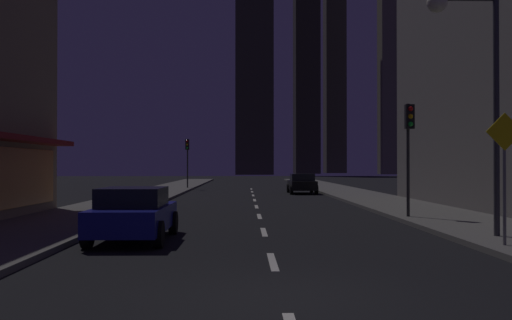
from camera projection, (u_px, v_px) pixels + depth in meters
The scene contains 15 objects.
ground_plane at pixel (253, 194), 40.49m from camera, with size 78.00×136.00×0.10m, color black.
sidewalk_right at pixel (348, 192), 40.63m from camera, with size 4.00×76.00×0.15m, color #605E59.
sidewalk_left at pixel (157, 193), 40.34m from camera, with size 4.00×76.00×0.15m, color #605E59.
lane_marking_center at pixel (257, 207), 27.29m from camera, with size 0.16×43.80×0.01m.
skyscraper_distant_tall at pixel (254, 42), 127.70m from camera, with size 8.58×8.93×61.41m, color #38352A.
skyscraper_distant_mid at pixel (306, 56), 143.50m from camera, with size 6.27×8.45×61.09m, color #333026.
skyscraper_distant_short at pixel (335, 56), 154.53m from camera, with size 5.56×6.79×65.28m, color #484436.
skyscraper_distant_slender at pixel (391, 43), 132.03m from camera, with size 5.61×5.08×62.96m, color #65604C.
car_parked_near at pixel (134, 213), 15.01m from camera, with size 1.98×4.24×1.45m.
car_parked_far at pixel (302, 183), 40.30m from camera, with size 1.98×4.24×1.45m.
fire_hydrant_far_left at pixel (156, 192), 33.23m from camera, with size 0.42×0.30×0.65m.
traffic_light_near_right at pixel (409, 135), 20.45m from camera, with size 0.32×0.48×4.20m.
traffic_light_far_left at pixel (187, 152), 47.41m from camera, with size 0.32×0.48×4.20m.
street_lamp_right at pixel (466, 54), 14.89m from camera, with size 1.96×0.56×6.58m.
pedestrian_crossing_sign at pixel (505, 167), 13.15m from camera, with size 0.91×0.08×3.15m.
Camera 1 is at (-0.60, -8.51, 2.04)m, focal length 38.80 mm.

